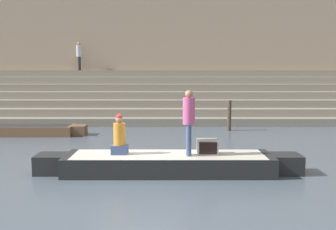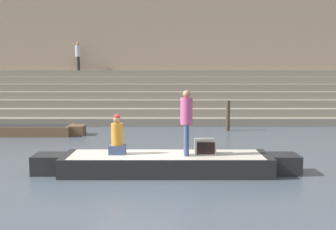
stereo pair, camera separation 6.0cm
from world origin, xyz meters
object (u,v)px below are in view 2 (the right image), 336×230
(rowboat_main, at_px, (168,163))
(tv_set, at_px, (207,147))
(person_standing, at_px, (188,118))
(mooring_post, at_px, (230,116))
(person_on_steps, at_px, (80,54))
(moored_boat_shore, at_px, (29,130))
(person_rowing, at_px, (119,138))

(rowboat_main, xyz_separation_m, tv_set, (1.02, 0.02, 0.43))
(rowboat_main, xyz_separation_m, person_standing, (0.52, -0.11, 1.21))
(mooring_post, distance_m, person_on_steps, 10.38)
(tv_set, bearing_deg, moored_boat_shore, 130.30)
(person_rowing, bearing_deg, moored_boat_shore, 118.27)
(rowboat_main, relative_size, person_rowing, 6.53)
(rowboat_main, height_order, person_on_steps, person_on_steps)
(person_standing, relative_size, person_rowing, 1.59)
(tv_set, xyz_separation_m, person_on_steps, (-6.26, 13.21, 2.93))
(mooring_post, bearing_deg, person_standing, -106.58)
(person_standing, bearing_deg, person_on_steps, 121.93)
(mooring_post, bearing_deg, person_rowing, -119.03)
(tv_set, distance_m, moored_boat_shore, 9.13)
(tv_set, distance_m, mooring_post, 7.43)
(rowboat_main, bearing_deg, mooring_post, 66.85)
(rowboat_main, bearing_deg, person_rowing, 174.92)
(person_rowing, relative_size, person_on_steps, 0.64)
(person_standing, bearing_deg, mooring_post, 82.01)
(rowboat_main, height_order, person_standing, person_standing)
(tv_set, height_order, person_on_steps, person_on_steps)
(person_standing, relative_size, person_on_steps, 1.02)
(person_standing, distance_m, person_on_steps, 14.69)
(mooring_post, height_order, person_on_steps, person_on_steps)
(person_rowing, relative_size, mooring_post, 0.78)
(moored_boat_shore, height_order, mooring_post, mooring_post)
(person_on_steps, bearing_deg, tv_set, -5.58)
(rowboat_main, distance_m, mooring_post, 7.75)
(person_standing, distance_m, moored_boat_shore, 8.94)
(rowboat_main, height_order, tv_set, tv_set)
(tv_set, bearing_deg, rowboat_main, 173.20)
(rowboat_main, relative_size, mooring_post, 5.11)
(moored_boat_shore, distance_m, person_on_steps, 7.95)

